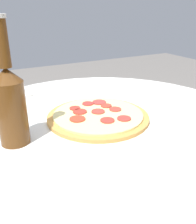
{
  "coord_description": "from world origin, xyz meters",
  "views": [
    {
      "loc": [
        0.33,
        0.57,
        1.06
      ],
      "look_at": [
        0.02,
        -0.02,
        0.77
      ],
      "focal_mm": 40.0,
      "sensor_mm": 36.0,
      "label": 1
    }
  ],
  "objects": [
    {
      "name": "table",
      "position": [
        0.0,
        0.0,
        0.54
      ],
      "size": [
        0.91,
        0.91,
        0.75
      ],
      "color": "silver",
      "rests_on": "ground_plane"
    },
    {
      "name": "pizza",
      "position": [
        0.02,
        -0.02,
        0.76
      ],
      "size": [
        0.3,
        0.3,
        0.02
      ],
      "color": "#C68E47",
      "rests_on": "table"
    },
    {
      "name": "beer_bottle",
      "position": [
        0.26,
        0.01,
        0.86
      ],
      "size": [
        0.07,
        0.07,
        0.29
      ],
      "color": "#563314",
      "rests_on": "table"
    },
    {
      "name": "napkin",
      "position": [
        0.2,
        -0.3,
        0.75
      ],
      "size": [
        0.12,
        0.11,
        0.01
      ],
      "color": "white",
      "rests_on": "table"
    }
  ]
}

